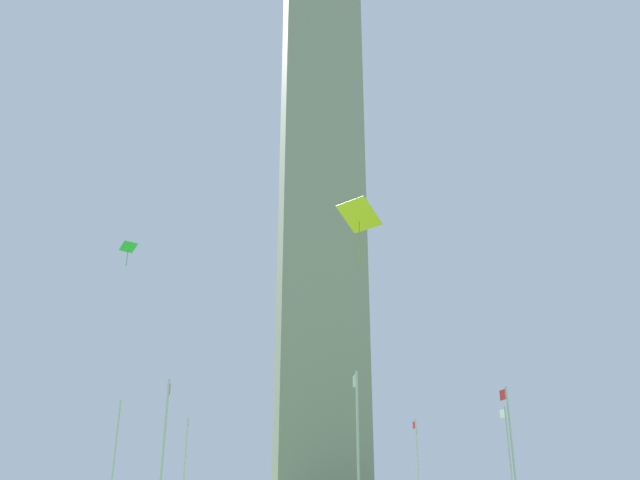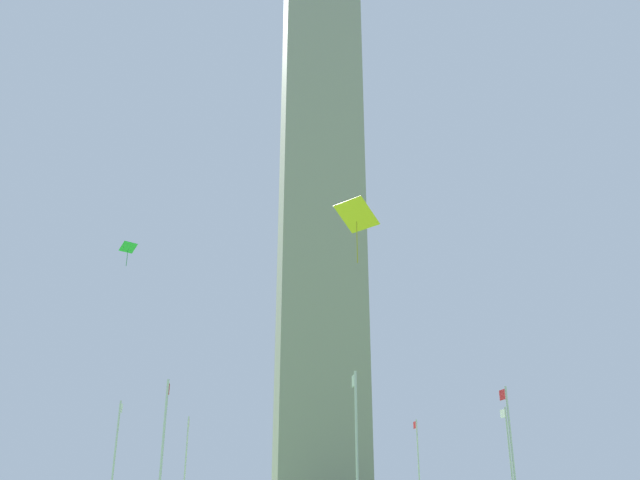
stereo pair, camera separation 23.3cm
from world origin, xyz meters
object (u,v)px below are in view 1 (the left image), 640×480
object	(u,v)px
flagpole_sw	(512,448)
flagpole_ne	(185,460)
flagpole_e	(115,454)
flagpole_nw	(418,462)
kite_yellow_diamond	(359,216)
flagpole_se	(164,445)
flagpole_n	(299,463)
flagpole_s	(358,442)
flagpole_w	(509,457)
kite_green_diamond	(128,248)
obelisk_monument	(320,148)

from	to	relation	value
flagpole_sw	flagpole_ne	bearing A→B (deg)	45.00
flagpole_sw	flagpole_e	bearing A→B (deg)	67.50
flagpole_ne	flagpole_nw	size ratio (longest dim) A/B	1.00
flagpole_ne	flagpole_nw	xyz separation A→B (m)	(-0.00, -21.01, 0.00)
flagpole_nw	kite_yellow_diamond	world-z (taller)	kite_yellow_diamond
flagpole_ne	flagpole_se	bearing A→B (deg)	180.00
flagpole_n	flagpole_nw	size ratio (longest dim) A/B	1.00
flagpole_s	flagpole_nw	bearing A→B (deg)	-22.50
flagpole_ne	kite_yellow_diamond	world-z (taller)	kite_yellow_diamond
flagpole_w	kite_yellow_diamond	world-z (taller)	kite_yellow_diamond
flagpole_ne	flagpole_nw	world-z (taller)	same
flagpole_s	flagpole_ne	bearing A→B (deg)	22.50
flagpole_sw	kite_green_diamond	distance (m)	29.78
flagpole_se	kite_green_diamond	xyz separation A→B (m)	(6.34, 4.35, 14.28)
flagpole_w	flagpole_sw	bearing A→B (deg)	157.50
obelisk_monument	flagpole_n	xyz separation A→B (m)	(14.92, 0.00, -26.04)
kite_yellow_diamond	flagpole_ne	bearing A→B (deg)	13.94
flagpole_s	flagpole_se	bearing A→B (deg)	67.50
kite_green_diamond	flagpole_nw	bearing A→B (deg)	-59.94
flagpole_e	flagpole_w	size ratio (longest dim) A/B	1.00
flagpole_nw	kite_green_diamond	xyz separation A→B (m)	(-14.68, 25.36, 14.28)
obelisk_monument	flagpole_s	size ratio (longest dim) A/B	7.37
flagpole_s	kite_yellow_diamond	distance (m)	13.43
flagpole_e	kite_yellow_diamond	distance (m)	29.52
flagpole_w	flagpole_nw	xyz separation A→B (m)	(10.51, 4.35, 0.00)
flagpole_n	flagpole_s	distance (m)	29.72
flagpole_ne	kite_yellow_diamond	distance (m)	37.56
obelisk_monument	kite_yellow_diamond	bearing A→B (deg)	176.10
flagpole_n	flagpole_w	distance (m)	21.01
flagpole_n	flagpole_se	world-z (taller)	same
kite_yellow_diamond	flagpole_n	bearing A→B (deg)	-2.44
obelisk_monument	flagpole_sw	world-z (taller)	obelisk_monument
flagpole_se	flagpole_e	bearing A→B (deg)	22.50
flagpole_se	flagpole_nw	bearing A→B (deg)	-45.00
flagpole_nw	kite_yellow_diamond	xyz separation A→B (m)	(-35.47, 12.21, 8.67)
obelisk_monument	kite_green_diamond	size ratio (longest dim) A/B	35.40
flagpole_sw	kite_yellow_diamond	world-z (taller)	kite_yellow_diamond
flagpole_n	flagpole_nw	xyz separation A→B (m)	(-4.35, -10.51, 0.00)
flagpole_ne	flagpole_w	size ratio (longest dim) A/B	1.00
flagpole_se	flagpole_s	bearing A→B (deg)	-112.50
flagpole_s	flagpole_sw	world-z (taller)	same
flagpole_n	kite_yellow_diamond	distance (m)	40.79
flagpole_nw	kite_green_diamond	world-z (taller)	kite_green_diamond
obelisk_monument	flagpole_w	xyz separation A→B (m)	(0.06, -14.86, -26.04)
flagpole_n	flagpole_e	bearing A→B (deg)	135.00
flagpole_ne	kite_yellow_diamond	bearing A→B (deg)	-166.06
flagpole_e	kite_yellow_diamond	bearing A→B (deg)	-152.21
flagpole_s	kite_green_diamond	world-z (taller)	kite_green_diamond
flagpole_s	obelisk_monument	bearing A→B (deg)	-0.00
kite_yellow_diamond	kite_green_diamond	world-z (taller)	kite_green_diamond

